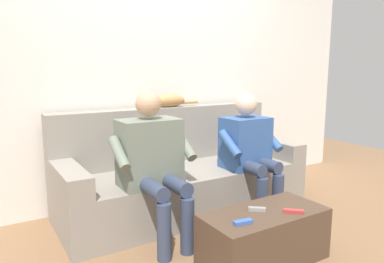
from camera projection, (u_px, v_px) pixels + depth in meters
name	position (u px, v px, depth m)	size (l,w,h in m)	color
ground_plane	(231.00, 240.00, 2.71)	(8.00, 8.00, 0.00)	#846042
back_wall	(158.00, 60.00, 3.49)	(5.02, 0.06, 2.73)	silver
couch	(181.00, 176.00, 3.30)	(2.22, 0.83, 0.92)	gray
coffee_table	(264.00, 236.00, 2.39)	(0.85, 0.41, 0.35)	#4C3828
person_left_seated	(249.00, 147.00, 3.16)	(0.54, 0.53, 1.07)	#335693
person_right_seated	(153.00, 158.00, 2.66)	(0.61, 0.60, 1.12)	slate
cat_on_backrest	(167.00, 100.00, 3.40)	(0.54, 0.12, 0.13)	#B7844C
remote_blue	(243.00, 222.00, 2.17)	(0.12, 0.04, 0.02)	#3860B7
remote_red	(293.00, 211.00, 2.34)	(0.13, 0.04, 0.02)	#B73333
remote_gray	(257.00, 209.00, 2.36)	(0.11, 0.03, 0.03)	gray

